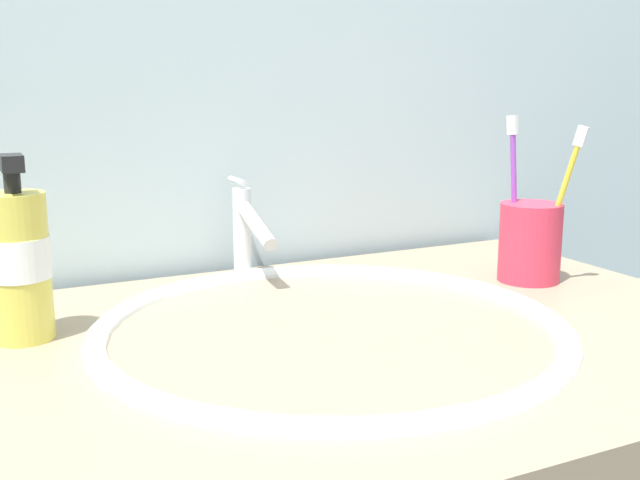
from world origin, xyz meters
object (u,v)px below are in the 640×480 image
faucet (248,228)px  soap_dispenser (19,263)px  toothbrush_yellow (562,195)px  toothbrush_cup (530,242)px  toothbrush_purple (514,186)px

faucet → soap_dispenser: bearing=-155.9°
faucet → toothbrush_yellow: 0.40m
faucet → toothbrush_cup: 0.36m
toothbrush_cup → toothbrush_yellow: (0.02, -0.03, 0.06)m
soap_dispenser → faucet: bearing=24.1°
faucet → toothbrush_purple: bearing=-26.8°
toothbrush_purple → toothbrush_cup: bearing=-58.7°
toothbrush_purple → soap_dispenser: size_ratio=1.10×
toothbrush_yellow → toothbrush_cup: bearing=122.2°
soap_dispenser → toothbrush_purple: bearing=-2.4°
faucet → soap_dispenser: 0.32m
soap_dispenser → toothbrush_yellow: bearing=-6.9°
faucet → toothbrush_cup: (0.32, -0.18, -0.02)m
toothbrush_yellow → soap_dispenser: bearing=173.1°
faucet → toothbrush_cup: size_ratio=1.39×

